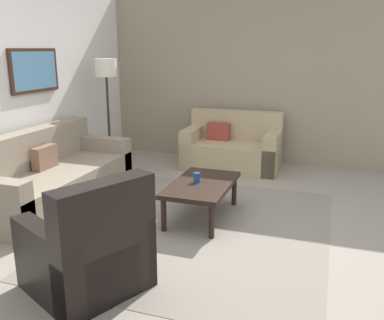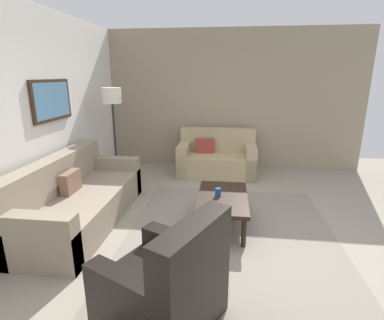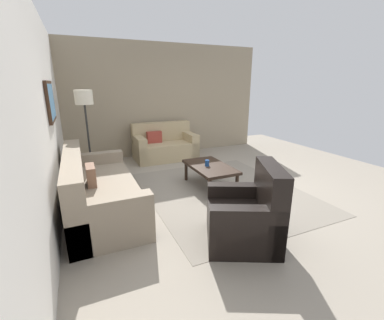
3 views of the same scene
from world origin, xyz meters
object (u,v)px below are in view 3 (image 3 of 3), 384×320
at_px(couch_main, 95,192).
at_px(armchair_leather, 249,218).
at_px(coffee_table, 210,168).
at_px(couch_loveseat, 164,146).
at_px(cup, 207,163).
at_px(lamp_standing, 85,107).
at_px(framed_artwork, 51,101).

bearing_deg(couch_main, armchair_leather, -134.36).
bearing_deg(armchair_leather, coffee_table, -12.52).
bearing_deg(couch_loveseat, cup, -177.31).
xyz_separation_m(couch_main, lamp_standing, (1.47, -0.04, 1.11)).
bearing_deg(couch_main, coffee_table, -86.25).
relative_size(coffee_table, framed_artwork, 1.24).
bearing_deg(couch_main, framed_artwork, 42.28).
bearing_deg(coffee_table, armchair_leather, 167.48).
xyz_separation_m(couch_loveseat, armchair_leather, (-3.85, 0.21, 0.01)).
bearing_deg(lamp_standing, coffee_table, -124.89).
distance_m(couch_loveseat, framed_artwork, 3.15).
height_order(couch_main, couch_loveseat, same).
relative_size(lamp_standing, framed_artwork, 1.92).
height_order(cup, framed_artwork, framed_artwork).
height_order(couch_main, coffee_table, couch_main).
xyz_separation_m(cup, lamp_standing, (1.34, 1.87, 0.94)).
bearing_deg(lamp_standing, framed_artwork, 154.79).
distance_m(couch_main, armchair_leather, 2.23).
xyz_separation_m(couch_main, cup, (0.13, -1.91, 0.17)).
bearing_deg(couch_loveseat, couch_main, 141.81).
bearing_deg(framed_artwork, couch_loveseat, -50.83).
height_order(coffee_table, framed_artwork, framed_artwork).
relative_size(couch_loveseat, coffee_table, 1.36).
bearing_deg(cup, coffee_table, -92.14).
distance_m(couch_loveseat, coffee_table, 2.17).
relative_size(couch_loveseat, cup, 13.83).
relative_size(cup, framed_artwork, 0.12).
height_order(couch_main, lamp_standing, lamp_standing).
relative_size(couch_main, armchair_leather, 2.14).
xyz_separation_m(couch_main, framed_artwork, (0.47, 0.43, 1.28)).
relative_size(armchair_leather, lamp_standing, 0.62).
distance_m(armchair_leather, cup, 1.72).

